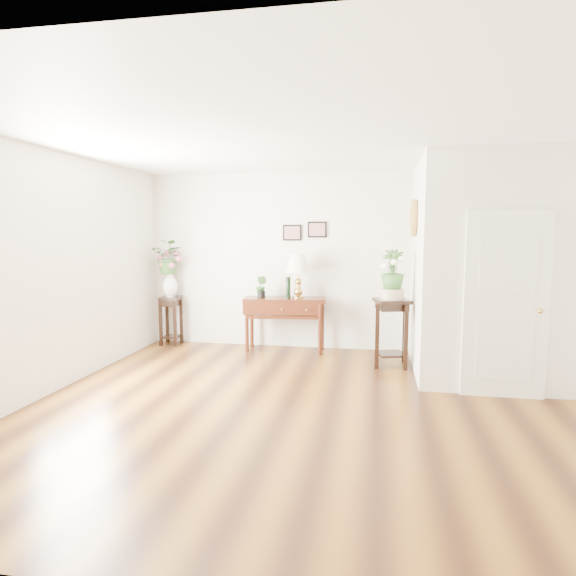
% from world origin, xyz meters
% --- Properties ---
extents(floor, '(6.00, 5.50, 0.02)m').
position_xyz_m(floor, '(0.00, 0.00, 0.00)').
color(floor, brown).
rests_on(floor, ground).
extents(ceiling, '(6.00, 5.50, 0.02)m').
position_xyz_m(ceiling, '(0.00, 0.00, 2.80)').
color(ceiling, white).
rests_on(ceiling, ground).
extents(wall_back, '(6.00, 0.02, 2.80)m').
position_xyz_m(wall_back, '(0.00, 2.75, 1.40)').
color(wall_back, silver).
rests_on(wall_back, ground).
extents(wall_front, '(6.00, 0.02, 2.80)m').
position_xyz_m(wall_front, '(0.00, -2.75, 1.40)').
color(wall_front, silver).
rests_on(wall_front, ground).
extents(wall_left, '(0.02, 5.50, 2.80)m').
position_xyz_m(wall_left, '(-3.00, 0.00, 1.40)').
color(wall_left, silver).
rests_on(wall_left, ground).
extents(partition, '(1.80, 1.95, 2.80)m').
position_xyz_m(partition, '(2.10, 1.77, 1.40)').
color(partition, silver).
rests_on(partition, floor).
extents(door, '(0.90, 0.05, 2.10)m').
position_xyz_m(door, '(2.10, 0.78, 1.05)').
color(door, silver).
rests_on(door, floor).
extents(art_print_left, '(0.30, 0.02, 0.25)m').
position_xyz_m(art_print_left, '(-0.65, 2.73, 1.85)').
color(art_print_left, black).
rests_on(art_print_left, wall_back).
extents(art_print_right, '(0.30, 0.02, 0.25)m').
position_xyz_m(art_print_right, '(-0.25, 2.73, 1.90)').
color(art_print_right, black).
rests_on(art_print_right, wall_back).
extents(wall_ornament, '(0.07, 0.51, 0.51)m').
position_xyz_m(wall_ornament, '(1.16, 1.90, 2.05)').
color(wall_ornament, '#AB8A39').
rests_on(wall_ornament, partition).
extents(console_table, '(1.30, 0.57, 0.84)m').
position_xyz_m(console_table, '(-0.71, 2.43, 0.42)').
color(console_table, black).
rests_on(console_table, floor).
extents(table_lamp, '(0.44, 0.44, 0.69)m').
position_xyz_m(table_lamp, '(-0.50, 2.43, 1.19)').
color(table_lamp, '#A9843A').
rests_on(table_lamp, console_table).
extents(green_vase, '(0.07, 0.07, 0.33)m').
position_xyz_m(green_vase, '(-0.66, 2.43, 1.01)').
color(green_vase, black).
rests_on(green_vase, console_table).
extents(potted_plant, '(0.22, 0.20, 0.32)m').
position_xyz_m(potted_plant, '(-1.09, 2.43, 1.00)').
color(potted_plant, '#2F5D26').
rests_on(potted_plant, console_table).
extents(plant_stand_a, '(0.34, 0.34, 0.80)m').
position_xyz_m(plant_stand_a, '(-2.65, 2.51, 0.40)').
color(plant_stand_a, black).
rests_on(plant_stand_a, floor).
extents(porcelain_vase, '(0.24, 0.24, 0.42)m').
position_xyz_m(porcelain_vase, '(-2.65, 2.51, 1.03)').
color(porcelain_vase, white).
rests_on(porcelain_vase, plant_stand_a).
extents(lily_arrangement, '(0.56, 0.51, 0.57)m').
position_xyz_m(lily_arrangement, '(-2.65, 2.51, 1.49)').
color(lily_arrangement, '#2F5D26').
rests_on(lily_arrangement, porcelain_vase).
extents(plant_stand_b, '(0.55, 0.55, 0.94)m').
position_xyz_m(plant_stand_b, '(0.90, 1.87, 0.47)').
color(plant_stand_b, black).
rests_on(plant_stand_b, floor).
extents(ceramic_bowl, '(0.33, 0.33, 0.14)m').
position_xyz_m(ceramic_bowl, '(0.90, 1.87, 1.02)').
color(ceramic_bowl, beige).
rests_on(ceramic_bowl, plant_stand_b).
extents(narcissus, '(0.34, 0.34, 0.56)m').
position_xyz_m(narcissus, '(0.90, 1.87, 1.34)').
color(narcissus, '#2F5D26').
rests_on(narcissus, ceramic_bowl).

